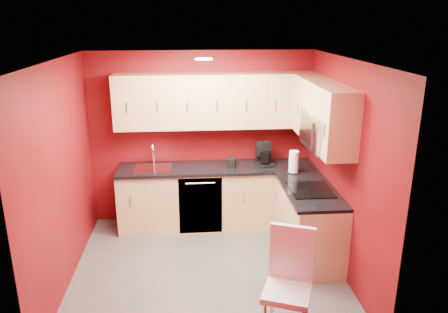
{
  "coord_description": "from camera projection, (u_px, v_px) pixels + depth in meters",
  "views": [
    {
      "loc": [
        -0.18,
        -4.65,
        2.92
      ],
      "look_at": [
        0.25,
        0.55,
        1.26
      ],
      "focal_mm": 35.0,
      "sensor_mm": 36.0,
      "label": 1
    }
  ],
  "objects": [
    {
      "name": "upper_cabinets_back",
      "position": [
        216.0,
        101.0,
        6.04
      ],
      "size": [
        2.8,
        0.35,
        0.75
      ],
      "primitive_type": "cube",
      "color": "tan",
      "rests_on": "wall_back"
    },
    {
      "name": "floor",
      "position": [
        208.0,
        269.0,
        5.32
      ],
      "size": [
        3.2,
        3.2,
        0.0
      ],
      "primitive_type": "plane",
      "color": "#514E4C",
      "rests_on": "ground"
    },
    {
      "name": "sink",
      "position": [
        153.0,
        166.0,
        6.12
      ],
      "size": [
        0.52,
        0.42,
        0.35
      ],
      "color": "silver",
      "rests_on": "countertop_back"
    },
    {
      "name": "wall_left",
      "position": [
        62.0,
        177.0,
        4.81
      ],
      "size": [
        0.0,
        3.0,
        3.0
      ],
      "primitive_type": "plane",
      "rotation": [
        1.57,
        0.0,
        1.57
      ],
      "color": "maroon",
      "rests_on": "floor"
    },
    {
      "name": "ceiling",
      "position": [
        205.0,
        60.0,
        4.56
      ],
      "size": [
        3.2,
        3.2,
        0.0
      ],
      "primitive_type": "plane",
      "rotation": [
        3.14,
        0.0,
        0.0
      ],
      "color": "white",
      "rests_on": "wall_back"
    },
    {
      "name": "dishwasher_front",
      "position": [
        201.0,
        206.0,
        6.05
      ],
      "size": [
        0.6,
        0.02,
        0.82
      ],
      "primitive_type": "cube",
      "color": "black",
      "rests_on": "base_cabinets_back"
    },
    {
      "name": "wall_back",
      "position": [
        202.0,
        138.0,
        6.36
      ],
      "size": [
        3.2,
        0.0,
        3.2
      ],
      "primitive_type": "plane",
      "rotation": [
        1.57,
        0.0,
        0.0
      ],
      "color": "maroon",
      "rests_on": "floor"
    },
    {
      "name": "napkin_holder",
      "position": [
        231.0,
        162.0,
        6.15
      ],
      "size": [
        0.15,
        0.15,
        0.13
      ],
      "primitive_type": null,
      "rotation": [
        0.0,
        0.0,
        -0.26
      ],
      "color": "black",
      "rests_on": "countertop_back"
    },
    {
      "name": "countertop_back",
      "position": [
        217.0,
        168.0,
        6.19
      ],
      "size": [
        2.8,
        0.63,
        0.04
      ],
      "primitive_type": "cube",
      "color": "black",
      "rests_on": "base_cabinets_back"
    },
    {
      "name": "countertop_right",
      "position": [
        310.0,
        191.0,
        5.37
      ],
      "size": [
        0.63,
        1.27,
        0.04
      ],
      "primitive_type": "cube",
      "color": "black",
      "rests_on": "base_cabinets_right"
    },
    {
      "name": "upper_cabinets_right",
      "position": [
        322.0,
        107.0,
        5.28
      ],
      "size": [
        0.35,
        1.55,
        0.75
      ],
      "color": "tan",
      "rests_on": "wall_right"
    },
    {
      "name": "wall_front",
      "position": [
        214.0,
        235.0,
        3.51
      ],
      "size": [
        3.2,
        0.0,
        3.2
      ],
      "primitive_type": "plane",
      "rotation": [
        -1.57,
        0.0,
        0.0
      ],
      "color": "maroon",
      "rests_on": "floor"
    },
    {
      "name": "base_cabinets_back",
      "position": [
        217.0,
        197.0,
        6.34
      ],
      "size": [
        2.8,
        0.6,
        0.87
      ],
      "primitive_type": "cube",
      "color": "#EACA86",
      "rests_on": "floor"
    },
    {
      "name": "microwave",
      "position": [
        324.0,
        131.0,
        5.11
      ],
      "size": [
        0.42,
        0.76,
        0.42
      ],
      "color": "silver",
      "rests_on": "upper_cabinets_right"
    },
    {
      "name": "paper_towel",
      "position": [
        294.0,
        162.0,
        5.9
      ],
      "size": [
        0.21,
        0.21,
        0.3
      ],
      "primitive_type": null,
      "rotation": [
        0.0,
        0.0,
        -0.21
      ],
      "color": "white",
      "rests_on": "countertop_right"
    },
    {
      "name": "dining_chair",
      "position": [
        288.0,
        286.0,
        4.07
      ],
      "size": [
        0.56,
        0.57,
        1.06
      ],
      "primitive_type": null,
      "rotation": [
        0.0,
        0.0,
        -0.37
      ],
      "color": "silver",
      "rests_on": "floor"
    },
    {
      "name": "coffee_maker",
      "position": [
        265.0,
        154.0,
        6.18
      ],
      "size": [
        0.27,
        0.31,
        0.33
      ],
      "primitive_type": null,
      "rotation": [
        0.0,
        0.0,
        0.32
      ],
      "color": "black",
      "rests_on": "countertop_back"
    },
    {
      "name": "downlight",
      "position": [
        204.0,
        59.0,
        4.85
      ],
      "size": [
        0.2,
        0.2,
        0.01
      ],
      "primitive_type": "cylinder",
      "color": "white",
      "rests_on": "ceiling"
    },
    {
      "name": "cooktop",
      "position": [
        310.0,
        190.0,
        5.33
      ],
      "size": [
        0.5,
        0.55,
        0.01
      ],
      "primitive_type": "cube",
      "color": "black",
      "rests_on": "countertop_right"
    },
    {
      "name": "wall_right",
      "position": [
        344.0,
        169.0,
        5.06
      ],
      "size": [
        0.0,
        3.0,
        3.0
      ],
      "primitive_type": "plane",
      "rotation": [
        1.57,
        0.0,
        -1.57
      ],
      "color": "maroon",
      "rests_on": "floor"
    },
    {
      "name": "base_cabinets_right",
      "position": [
        309.0,
        224.0,
        5.53
      ],
      "size": [
        0.6,
        1.3,
        0.87
      ],
      "primitive_type": "cube",
      "color": "#EACA86",
      "rests_on": "floor"
    }
  ]
}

